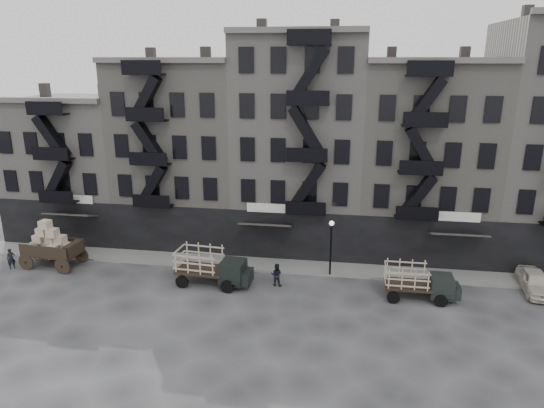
# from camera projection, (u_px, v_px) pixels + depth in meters

# --- Properties ---
(ground) EXTENTS (140.00, 140.00, 0.00)m
(ground) POSITION_uv_depth(u_px,v_px,m) (285.00, 289.00, 33.52)
(ground) COLOR #38383A
(ground) RESTS_ON ground
(sidewalk) EXTENTS (55.00, 2.50, 0.15)m
(sidewalk) POSITION_uv_depth(u_px,v_px,m) (291.00, 266.00, 37.05)
(sidewalk) COLOR slate
(sidewalk) RESTS_ON ground
(building_west) EXTENTS (10.00, 11.35, 13.20)m
(building_west) POSITION_uv_depth(u_px,v_px,m) (81.00, 165.00, 44.01)
(building_west) COLOR gray
(building_west) RESTS_ON ground
(building_midwest) EXTENTS (10.00, 11.35, 16.20)m
(building_midwest) POSITION_uv_depth(u_px,v_px,m) (186.00, 152.00, 42.11)
(building_midwest) COLOR gray
(building_midwest) RESTS_ON ground
(building_center) EXTENTS (10.00, 11.35, 18.20)m
(building_center) POSITION_uv_depth(u_px,v_px,m) (301.00, 144.00, 40.35)
(building_center) COLOR gray
(building_center) RESTS_ON ground
(building_mideast) EXTENTS (10.00, 11.35, 16.20)m
(building_mideast) POSITION_uv_depth(u_px,v_px,m) (423.00, 159.00, 39.17)
(building_mideast) COLOR gray
(building_mideast) RESTS_ON ground
(lamp_post) EXTENTS (0.36, 0.36, 4.28)m
(lamp_post) POSITION_uv_depth(u_px,v_px,m) (331.00, 241.00, 34.73)
(lamp_post) COLOR black
(lamp_post) RESTS_ON ground
(horse) EXTENTS (2.17, 1.14, 1.76)m
(horse) POSITION_uv_depth(u_px,v_px,m) (39.00, 251.00, 37.81)
(horse) COLOR beige
(horse) RESTS_ON ground
(wagon) EXTENTS (4.58, 2.74, 3.71)m
(wagon) POSITION_uv_depth(u_px,v_px,m) (50.00, 240.00, 36.68)
(wagon) COLOR black
(wagon) RESTS_ON ground
(stake_truck_west) EXTENTS (5.43, 2.57, 2.65)m
(stake_truck_west) POSITION_uv_depth(u_px,v_px,m) (212.00, 264.00, 33.83)
(stake_truck_west) COLOR black
(stake_truck_west) RESTS_ON ground
(stake_truck_east) EXTENTS (4.81, 2.02, 2.40)m
(stake_truck_east) POSITION_uv_depth(u_px,v_px,m) (419.00, 280.00, 31.81)
(stake_truck_east) COLOR black
(stake_truck_east) RESTS_ON ground
(car_east) EXTENTS (1.97, 4.43, 1.48)m
(car_east) POSITION_uv_depth(u_px,v_px,m) (535.00, 282.00, 32.95)
(car_east) COLOR beige
(car_east) RESTS_ON ground
(pedestrian_west) EXTENTS (0.68, 0.69, 1.61)m
(pedestrian_west) POSITION_uv_depth(u_px,v_px,m) (11.00, 259.00, 36.57)
(pedestrian_west) COLOR black
(pedestrian_west) RESTS_ON ground
(pedestrian_mid) EXTENTS (0.85, 0.68, 1.65)m
(pedestrian_mid) POSITION_uv_depth(u_px,v_px,m) (276.00, 275.00, 33.85)
(pedestrian_mid) COLOR black
(pedestrian_mid) RESTS_ON ground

